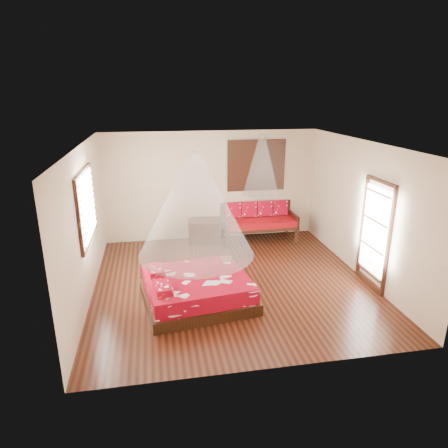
# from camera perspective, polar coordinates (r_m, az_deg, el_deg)

# --- Properties ---
(room) EXTENTS (5.54, 5.54, 2.84)m
(room) POSITION_cam_1_polar(r_m,az_deg,el_deg) (7.76, 1.14, 1.01)
(room) COLOR black
(room) RESTS_ON ground
(bed) EXTENTS (2.14, 1.98, 0.63)m
(bed) POSITION_cam_1_polar(r_m,az_deg,el_deg) (7.48, -3.96, -9.27)
(bed) COLOR black
(bed) RESTS_ON floor
(daybed) EXTENTS (1.92, 0.85, 0.97)m
(daybed) POSITION_cam_1_polar(r_m,az_deg,el_deg) (10.50, 4.92, 0.61)
(daybed) COLOR black
(daybed) RESTS_ON floor
(storage_chest) EXTENTS (0.93, 0.74, 0.58)m
(storage_chest) POSITION_cam_1_polar(r_m,az_deg,el_deg) (10.37, -2.74, -0.93)
(storage_chest) COLOR black
(storage_chest) RESTS_ON floor
(shutter_panel) EXTENTS (1.52, 0.06, 1.32)m
(shutter_panel) POSITION_cam_1_polar(r_m,az_deg,el_deg) (10.48, 4.66, 8.34)
(shutter_panel) COLOR black
(shutter_panel) RESTS_ON wall_back
(window_left) EXTENTS (0.10, 1.74, 1.34)m
(window_left) POSITION_cam_1_polar(r_m,az_deg,el_deg) (7.83, -19.01, 2.44)
(window_left) COLOR black
(window_left) RESTS_ON wall_left
(glazed_door) EXTENTS (0.08, 1.02, 2.16)m
(glazed_door) POSITION_cam_1_polar(r_m,az_deg,el_deg) (8.30, 20.72, -1.46)
(glazed_door) COLOR black
(glazed_door) RESTS_ON floor
(wine_tray) EXTENTS (0.25, 0.25, 0.20)m
(wine_tray) POSITION_cam_1_polar(r_m,az_deg,el_deg) (8.05, 0.28, -4.74)
(wine_tray) COLOR brown
(wine_tray) RESTS_ON bed
(mosquito_net_main) EXTENTS (2.05, 2.05, 1.80)m
(mosquito_net_main) POSITION_cam_1_polar(r_m,az_deg,el_deg) (6.89, -4.13, 2.62)
(mosquito_net_main) COLOR silver
(mosquito_net_main) RESTS_ON ceiling
(mosquito_net_daybed) EXTENTS (0.91, 0.91, 1.50)m
(mosquito_net_daybed) POSITION_cam_1_polar(r_m,az_deg,el_deg) (10.02, 5.36, 8.44)
(mosquito_net_daybed) COLOR silver
(mosquito_net_daybed) RESTS_ON ceiling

